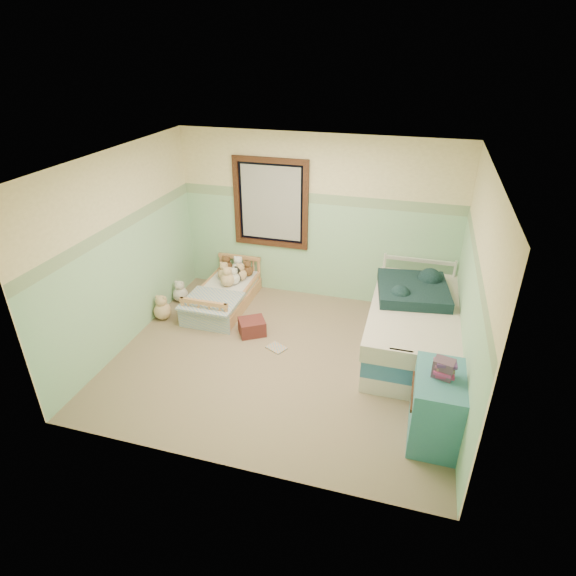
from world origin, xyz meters
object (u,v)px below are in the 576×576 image
(dresser, at_px, (436,407))
(floor_book, at_px, (276,348))
(plush_floor_tan, at_px, (163,311))
(plush_floor_cream, at_px, (180,294))
(red_pillow, at_px, (252,327))
(toddler_bed_frame, at_px, (224,300))
(twin_bed_frame, at_px, (410,342))

(dresser, xyz_separation_m, floor_book, (-1.99, 1.03, -0.37))
(plush_floor_tan, bearing_deg, dresser, -18.94)
(plush_floor_cream, distance_m, red_pillow, 1.50)
(plush_floor_tan, xyz_separation_m, red_pillow, (1.38, -0.02, -0.02))
(toddler_bed_frame, xyz_separation_m, floor_book, (1.10, -0.87, -0.08))
(toddler_bed_frame, distance_m, plush_floor_tan, 0.93)
(red_pillow, bearing_deg, dresser, -28.07)
(twin_bed_frame, bearing_deg, dresser, -78.56)
(plush_floor_tan, relative_size, dresser, 0.34)
(plush_floor_tan, bearing_deg, twin_bed_frame, 3.14)
(twin_bed_frame, bearing_deg, floor_book, -164.61)
(twin_bed_frame, relative_size, floor_book, 8.57)
(twin_bed_frame, xyz_separation_m, dresser, (0.30, -1.50, 0.27))
(plush_floor_tan, relative_size, floor_book, 1.06)
(red_pillow, distance_m, floor_book, 0.51)
(plush_floor_tan, distance_m, twin_bed_frame, 3.51)
(plush_floor_cream, xyz_separation_m, red_pillow, (1.38, -0.56, -0.01))
(plush_floor_tan, distance_m, floor_book, 1.84)
(dresser, bearing_deg, toddler_bed_frame, 148.31)
(toddler_bed_frame, height_order, red_pillow, red_pillow)
(red_pillow, xyz_separation_m, floor_book, (0.43, -0.26, -0.10))
(plush_floor_cream, relative_size, red_pillow, 0.68)
(plush_floor_tan, xyz_separation_m, twin_bed_frame, (3.50, 0.19, -0.02))
(floor_book, bearing_deg, plush_floor_tan, -161.98)
(dresser, height_order, floor_book, dresser)
(plush_floor_cream, bearing_deg, plush_floor_tan, -90.00)
(plush_floor_tan, bearing_deg, toddler_bed_frame, 40.22)
(plush_floor_cream, xyz_separation_m, twin_bed_frame, (3.50, -0.36, -0.01))
(plush_floor_tan, bearing_deg, plush_floor_cream, 90.00)
(toddler_bed_frame, relative_size, plush_floor_tan, 5.58)
(toddler_bed_frame, relative_size, twin_bed_frame, 0.69)
(twin_bed_frame, height_order, floor_book, twin_bed_frame)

